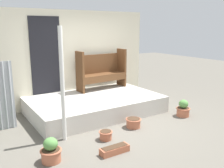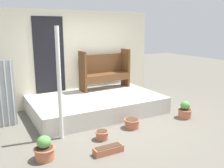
# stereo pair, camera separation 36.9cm
# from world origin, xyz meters

# --- Properties ---
(ground_plane) EXTENTS (24.00, 24.00, 0.00)m
(ground_plane) POSITION_xyz_m (0.00, 0.00, 0.00)
(ground_plane) COLOR #666056
(porch_slab) EXTENTS (3.23, 2.01, 0.41)m
(porch_slab) POSITION_xyz_m (0.00, 1.00, 0.21)
(porch_slab) COLOR beige
(porch_slab) RESTS_ON ground_plane
(house_wall) EXTENTS (4.43, 0.08, 2.60)m
(house_wall) POSITION_xyz_m (-0.04, 2.03, 1.31)
(house_wall) COLOR beige
(house_wall) RESTS_ON ground_plane
(support_post) EXTENTS (0.08, 0.08, 2.17)m
(support_post) POSITION_xyz_m (-1.27, -0.08, 1.09)
(support_post) COLOR white
(support_post) RESTS_ON ground_plane
(bench) EXTENTS (1.49, 0.48, 1.11)m
(bench) POSITION_xyz_m (0.60, 1.70, 0.96)
(bench) COLOR brown
(bench) RESTS_ON porch_slab
(flower_pot_left) EXTENTS (0.36, 0.36, 0.42)m
(flower_pot_left) POSITION_xyz_m (-1.77, -0.74, 0.18)
(flower_pot_left) COLOR #B76647
(flower_pot_left) RESTS_ON ground_plane
(flower_pot_middle) EXTENTS (0.27, 0.27, 0.18)m
(flower_pot_middle) POSITION_xyz_m (-0.60, -0.52, 0.10)
(flower_pot_middle) COLOR #B76647
(flower_pot_middle) RESTS_ON ground_plane
(flower_pot_right) EXTENTS (0.35, 0.35, 0.20)m
(flower_pot_right) POSITION_xyz_m (0.23, -0.32, 0.11)
(flower_pot_right) COLOR #B76647
(flower_pot_right) RESTS_ON ground_plane
(flower_pot_far_right) EXTENTS (0.35, 0.35, 0.42)m
(flower_pot_far_right) POSITION_xyz_m (1.69, -0.42, 0.18)
(flower_pot_far_right) COLOR #B76647
(flower_pot_far_right) RESTS_ON ground_plane
(planter_box_rect) EXTENTS (0.53, 0.18, 0.13)m
(planter_box_rect) POSITION_xyz_m (-0.75, -1.06, 0.06)
(planter_box_rect) COLOR #B26042
(planter_box_rect) RESTS_ON ground_plane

